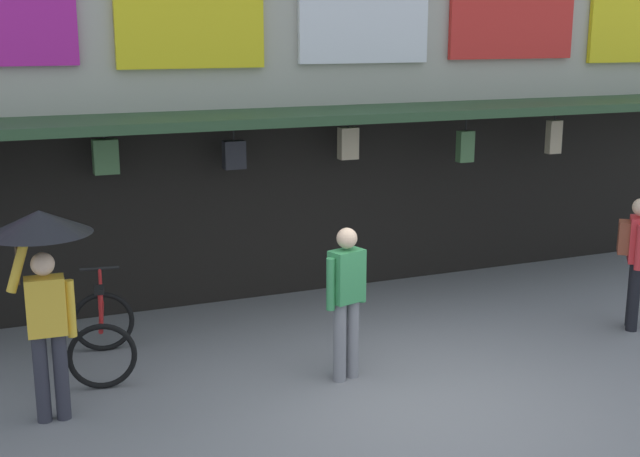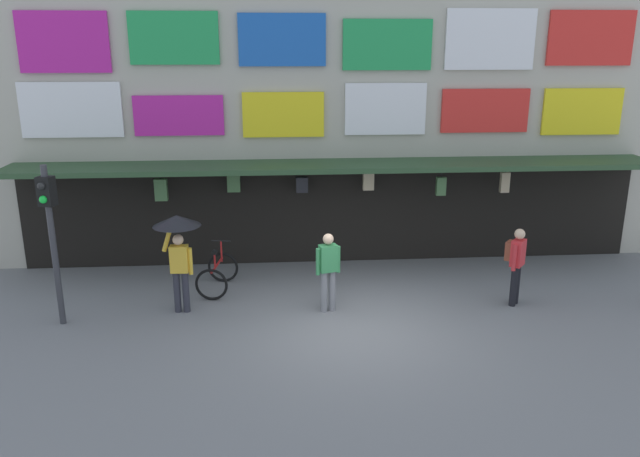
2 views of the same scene
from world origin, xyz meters
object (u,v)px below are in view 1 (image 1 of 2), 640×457
object	(u,v)px
pedestrian_in_green	(635,253)
pedestrian_in_yellow	(346,295)
pedestrian_with_umbrella	(42,256)
bicycle_parked	(102,335)

from	to	relation	value
pedestrian_in_green	pedestrian_in_yellow	xyz separation A→B (m)	(-3.97, -0.06, -0.04)
pedestrian_with_umbrella	pedestrian_in_green	world-z (taller)	pedestrian_with_umbrella
pedestrian_in_green	pedestrian_in_yellow	bearing A→B (deg)	-179.18
pedestrian_in_yellow	pedestrian_in_green	bearing A→B (deg)	0.82
pedestrian_with_umbrella	pedestrian_in_yellow	distance (m)	3.10
pedestrian_with_umbrella	pedestrian_in_green	distance (m)	7.02
pedestrian_with_umbrella	pedestrian_in_green	xyz separation A→B (m)	(6.99, -0.13, -0.66)
bicycle_parked	pedestrian_in_green	size ratio (longest dim) A/B	0.75
bicycle_parked	pedestrian_with_umbrella	xyz separation A→B (m)	(-0.64, -1.11, 1.25)
bicycle_parked	pedestrian_in_green	distance (m)	6.50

